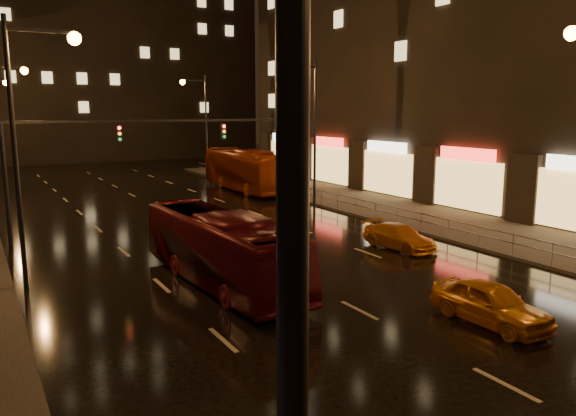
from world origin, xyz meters
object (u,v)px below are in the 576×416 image
Objects in this scene: taxi_near at (490,303)px; bus_curb at (246,170)px; bus_red at (221,248)px; taxi_far at (399,237)px.

bus_curb is at bearing 77.64° from taxi_near.
bus_red is 9.96m from taxi_near.
taxi_near is 1.00× the size of taxi_far.
taxi_far is at bearing 64.75° from taxi_near.
taxi_far is (4.03, 9.00, -0.10)m from taxi_near.
bus_red reaches higher than taxi_near.
bus_red reaches higher than taxi_far.
taxi_near is 9.86m from taxi_far.
taxi_near reaches higher than taxi_far.
taxi_far is at bearing -93.21° from bus_curb.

